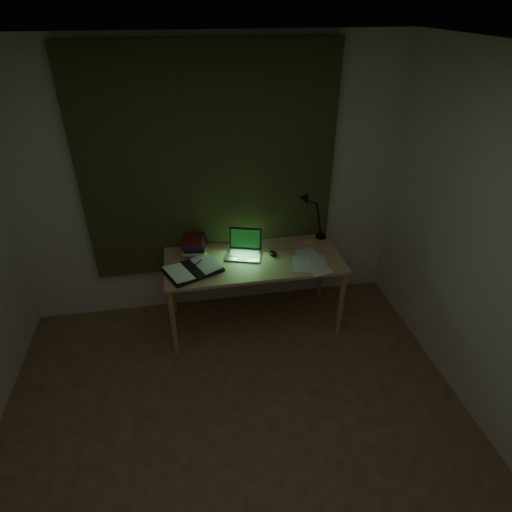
{
  "coord_description": "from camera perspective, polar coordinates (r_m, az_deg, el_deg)",
  "views": [
    {
      "loc": [
        -0.23,
        -1.59,
        2.73
      ],
      "look_at": [
        0.31,
        1.46,
        0.82
      ],
      "focal_mm": 30.0,
      "sensor_mm": 36.0,
      "label": 1
    }
  ],
  "objects": [
    {
      "name": "floor",
      "position": [
        3.16,
        -1.1,
        -27.86
      ],
      "size": [
        3.5,
        4.0,
        0.0
      ],
      "primitive_type": "cube",
      "color": "brown",
      "rests_on": "ground"
    },
    {
      "name": "ceiling",
      "position": [
        1.62,
        -2.08,
        23.61
      ],
      "size": [
        3.5,
        4.0,
        0.0
      ],
      "primitive_type": "cube",
      "color": "white",
      "rests_on": "ground"
    },
    {
      "name": "wall_back",
      "position": [
        3.89,
        -6.05,
        9.14
      ],
      "size": [
        3.5,
        0.0,
        2.5
      ],
      "primitive_type": "cube",
      "color": "silver",
      "rests_on": "ground"
    },
    {
      "name": "curtain",
      "position": [
        3.78,
        -6.17,
        11.71
      ],
      "size": [
        2.2,
        0.06,
        2.0
      ],
      "primitive_type": "cube",
      "color": "#303219",
      "rests_on": "wall_back"
    },
    {
      "name": "desk",
      "position": [
        3.99,
        -0.3,
        -4.76
      ],
      "size": [
        1.57,
        0.69,
        0.72
      ],
      "primitive_type": null,
      "color": "tan",
      "rests_on": "floor"
    },
    {
      "name": "laptop",
      "position": [
        3.78,
        -1.68,
        1.41
      ],
      "size": [
        0.4,
        0.42,
        0.22
      ],
      "primitive_type": null,
      "rotation": [
        0.0,
        0.0,
        -0.3
      ],
      "color": "#AFAFB4",
      "rests_on": "desk"
    },
    {
      "name": "open_textbook",
      "position": [
        3.66,
        -8.44,
        -1.74
      ],
      "size": [
        0.54,
        0.48,
        0.04
      ],
      "primitive_type": null,
      "rotation": [
        0.0,
        0.0,
        0.43
      ],
      "color": "white",
      "rests_on": "desk"
    },
    {
      "name": "book_stack",
      "position": [
        3.89,
        -8.19,
        1.48
      ],
      "size": [
        0.25,
        0.28,
        0.16
      ],
      "primitive_type": null,
      "rotation": [
        0.0,
        0.0,
        -0.26
      ],
      "color": "white",
      "rests_on": "desk"
    },
    {
      "name": "loose_papers",
      "position": [
        3.79,
        7.48,
        -0.58
      ],
      "size": [
        0.38,
        0.39,
        0.02
      ],
      "primitive_type": null,
      "rotation": [
        0.0,
        0.0,
        0.27
      ],
      "color": "silver",
      "rests_on": "desk"
    },
    {
      "name": "mouse",
      "position": [
        3.84,
        2.26,
        0.32
      ],
      "size": [
        0.09,
        0.11,
        0.04
      ],
      "primitive_type": "ellipsoid",
      "rotation": [
        0.0,
        0.0,
        0.29
      ],
      "color": "black",
      "rests_on": "desk"
    },
    {
      "name": "sticky_yellow",
      "position": [
        4.07,
        7.14,
        1.92
      ],
      "size": [
        0.09,
        0.09,
        0.01
      ],
      "primitive_type": "cube",
      "rotation": [
        0.0,
        0.0,
        0.35
      ],
      "color": "yellow",
      "rests_on": "desk"
    },
    {
      "name": "sticky_pink",
      "position": [
        4.1,
        6.07,
        2.18
      ],
      "size": [
        0.08,
        0.08,
        0.01
      ],
      "primitive_type": "cube",
      "rotation": [
        0.0,
        0.0,
        0.29
      ],
      "color": "#E85A87",
      "rests_on": "desk"
    },
    {
      "name": "desk_lamp",
      "position": [
        4.05,
        8.94,
        5.87
      ],
      "size": [
        0.42,
        0.35,
        0.55
      ],
      "primitive_type": null,
      "rotation": [
        0.0,
        0.0,
        0.21
      ],
      "color": "black",
      "rests_on": "desk"
    }
  ]
}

